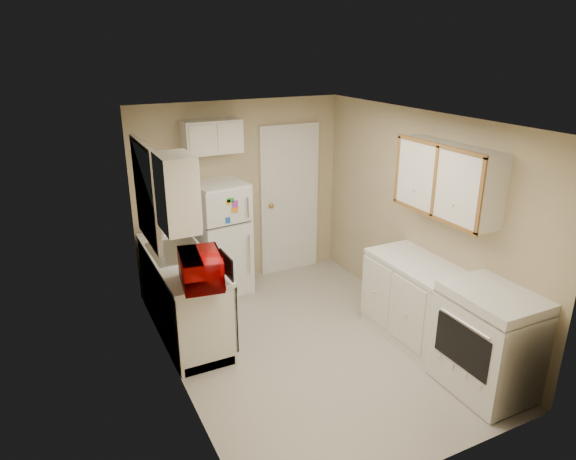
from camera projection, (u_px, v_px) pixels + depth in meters
name	position (u px, v px, depth m)	size (l,w,h in m)	color
floor	(309.00, 344.00, 5.54)	(3.80, 3.80, 0.00)	beige
ceiling	(312.00, 119.00, 4.71)	(3.80, 3.80, 0.00)	white
wall_left	(172.00, 266.00, 4.54)	(3.80, 3.80, 0.00)	tan
wall_right	(420.00, 220.00, 5.71)	(3.80, 3.80, 0.00)	tan
wall_back	(241.00, 193.00, 6.72)	(2.80, 2.80, 0.00)	tan
wall_front	(443.00, 331.00, 3.53)	(2.80, 2.80, 0.00)	tan
left_counter	(183.00, 293.00, 5.68)	(0.60, 1.80, 0.90)	silver
dishwasher	(226.00, 308.00, 5.28)	(0.03, 0.58, 0.72)	black
sink	(177.00, 254.00, 5.66)	(0.54, 0.74, 0.16)	gray
microwave	(201.00, 270.00, 4.83)	(0.31, 0.56, 0.37)	#890102
soap_bottle	(160.00, 229.00, 6.03)	(0.08, 0.08, 0.18)	white
window_blinds	(147.00, 193.00, 5.30)	(0.10, 0.98, 1.08)	silver
upper_cabinet_left	(177.00, 193.00, 4.58)	(0.30, 0.45, 0.70)	silver
refrigerator	(222.00, 239.00, 6.46)	(0.60, 0.59, 1.46)	silver
cabinet_over_fridge	(212.00, 137.00, 6.15)	(0.70, 0.30, 0.40)	silver
interior_door	(290.00, 200.00, 7.04)	(0.86, 0.06, 2.08)	silver
right_counter	(443.00, 318.00, 5.17)	(0.60, 2.00, 0.90)	silver
stove	(490.00, 341.00, 4.68)	(0.68, 0.84, 1.02)	silver
upper_cabinet_right	(448.00, 180.00, 5.02)	(0.30, 1.20, 0.70)	silver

